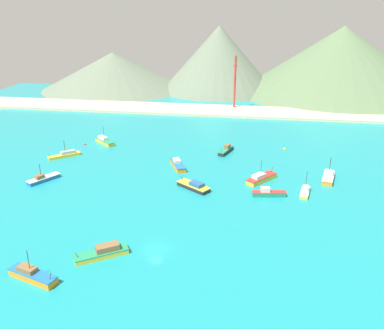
# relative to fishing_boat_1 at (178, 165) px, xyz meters

# --- Properties ---
(ground) EXTENTS (260.00, 280.00, 0.50)m
(ground) POSITION_rel_fishing_boat_1_xyz_m (4.04, -13.57, -1.13)
(ground) COLOR teal
(fishing_boat_1) EXTENTS (6.41, 9.58, 2.32)m
(fishing_boat_1) POSITION_rel_fishing_boat_1_xyz_m (0.00, 0.00, 0.00)
(fishing_boat_1) COLOR orange
(fishing_boat_1) RESTS_ON ground
(fishing_boat_2) EXTENTS (4.66, 9.09, 6.61)m
(fishing_boat_2) POSITION_rel_fishing_boat_1_xyz_m (42.97, -2.61, 0.01)
(fishing_boat_2) COLOR orange
(fishing_boat_2) RESTS_ON ground
(fishing_boat_3) EXTENTS (8.99, 8.17, 6.14)m
(fishing_boat_3) POSITION_rel_fishing_boat_1_xyz_m (-29.85, 18.41, 0.01)
(fishing_boat_3) COLOR gold
(fishing_boat_3) RESTS_ON ground
(fishing_boat_4) EXTENTS (9.94, 5.14, 5.84)m
(fishing_boat_4) POSITION_rel_fishing_boat_1_xyz_m (-15.03, -56.08, 0.01)
(fishing_boat_4) COLOR orange
(fishing_boat_4) RESTS_ON ground
(fishing_boat_5) EXTENTS (9.00, 8.36, 5.35)m
(fishing_boat_5) POSITION_rel_fishing_boat_1_xyz_m (-37.29, 3.34, -0.17)
(fishing_boat_5) COLOR gold
(fishing_boat_5) RESTS_ON ground
(fishing_boat_6) EXTENTS (8.68, 3.27, 2.40)m
(fishing_boat_6) POSITION_rel_fishing_boat_1_xyz_m (26.42, -15.48, -0.07)
(fishing_boat_6) COLOR #198466
(fishing_boat_6) RESTS_ON ground
(fishing_boat_7) EXTENTS (9.66, 8.01, 2.33)m
(fishing_boat_7) POSITION_rel_fishing_boat_1_xyz_m (7.16, -14.26, -0.08)
(fishing_boat_7) COLOR #232328
(fishing_boat_7) RESTS_ON ground
(fishing_boat_8) EXTENTS (6.74, 9.08, 5.08)m
(fishing_boat_8) POSITION_rel_fishing_boat_1_xyz_m (-34.66, -15.78, -0.17)
(fishing_boat_8) COLOR #1E5BA8
(fishing_boat_8) RESTS_ON ground
(fishing_boat_9) EXTENTS (10.11, 8.05, 2.25)m
(fishing_boat_9) POSITION_rel_fishing_boat_1_xyz_m (-5.38, -47.38, -0.04)
(fishing_boat_9) COLOR gold
(fishing_boat_9) RESTS_ON ground
(fishing_boat_10) EXTENTS (8.67, 9.89, 6.24)m
(fishing_boat_10) POSITION_rel_fishing_boat_1_xyz_m (24.57, -6.31, 0.02)
(fishing_boat_10) COLOR gold
(fishing_boat_10) RESTS_ON ground
(fishing_boat_11) EXTENTS (4.66, 8.91, 2.56)m
(fishing_boat_11) POSITION_rel_fishing_boat_1_xyz_m (13.21, 15.57, -0.03)
(fishing_boat_11) COLOR #232328
(fishing_boat_11) RESTS_ON ground
(fishing_boat_12) EXTENTS (3.34, 7.15, 6.26)m
(fishing_boat_12) POSITION_rel_fishing_boat_1_xyz_m (35.71, -12.91, -0.19)
(fishing_boat_12) COLOR gold
(fishing_boat_12) RESTS_ON ground
(buoy_0) EXTENTS (0.81, 0.81, 0.81)m
(buoy_0) POSITION_rel_fishing_boat_1_xyz_m (-36.13, 15.90, -0.74)
(buoy_0) COLOR red
(buoy_0) RESTS_ON ground
(buoy_1) EXTENTS (1.01, 1.01, 1.01)m
(buoy_1) POSITION_rel_fishing_boat_1_xyz_m (32.43, 21.58, -0.70)
(buoy_1) COLOR gold
(buoy_1) RESTS_ON ground
(beach_strip) EXTENTS (247.00, 20.00, 1.20)m
(beach_strip) POSITION_rel_fishing_boat_1_xyz_m (4.04, 70.17, -0.28)
(beach_strip) COLOR #C6B793
(beach_strip) RESTS_ON ground
(hill_west) EXTENTS (83.04, 83.04, 20.69)m
(hill_west) POSITION_rel_fishing_boat_1_xyz_m (-61.13, 118.34, 9.47)
(hill_west) COLOR #60705B
(hill_west) RESTS_ON ground
(hill_central) EXTENTS (65.37, 65.37, 35.71)m
(hill_central) POSITION_rel_fishing_boat_1_xyz_m (-0.09, 123.12, 16.98)
(hill_central) COLOR #60705B
(hill_central) RESTS_ON ground
(hill_east) EXTENTS (108.25, 108.25, 35.89)m
(hill_east) POSITION_rel_fishing_boat_1_xyz_m (66.10, 123.02, 17.07)
(hill_east) COLOR #56704C
(hill_east) RESTS_ON ground
(radio_tower) EXTENTS (2.46, 1.97, 24.61)m
(radio_tower) POSITION_rel_fishing_boat_1_xyz_m (12.01, 76.09, 11.67)
(radio_tower) COLOR #B7332D
(radio_tower) RESTS_ON ground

